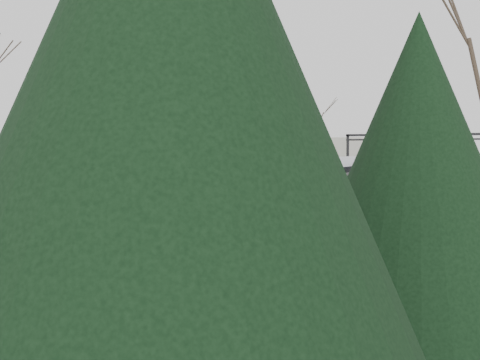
% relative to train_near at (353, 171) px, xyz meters
% --- Properties ---
extents(track_bed, '(24.00, 160.00, 0.22)m').
position_rel_train_near_xyz_m(track_bed, '(2.76, -3.58, -1.42)').
color(track_bed, '#474442').
rests_on(track_bed, ground).
extents(platform, '(3.50, 69.00, 1.00)m').
position_rel_train_near_xyz_m(platform, '(-6.55, -21.08, -0.98)').
color(platform, '#9E9B93').
rests_on(platform, ground).
extents(canopy, '(4.10, 50.00, 3.11)m').
position_rel_train_near_xyz_m(canopy, '(-6.55, -25.59, 2.45)').
color(canopy, slate).
rests_on(canopy, platform).
extents(dome_building, '(10.00, 8.00, 10.30)m').
position_rel_train_near_xyz_m(dome_building, '(-19.21, -20.58, 2.24)').
color(dome_building, beige).
rests_on(dome_building, ground).
extents(signal_gantry, '(21.00, 0.59, 6.08)m').
position_rel_train_near_xyz_m(signal_gantry, '(2.79, 26.41, 3.43)').
color(signal_gantry, black).
rests_on(signal_gantry, ground).
extents(evergreen_clump, '(5.90, 7.10, 6.50)m').
position_rel_train_near_xyz_m(evergreen_clump, '(14.42, -59.78, 1.79)').
color(evergreen_clump, '#2D231C').
rests_on(evergreen_clump, ground).
extents(tree_west_far, '(5.50, 5.50, 11.33)m').
position_rel_train_near_xyz_m(tree_west_far, '(-14.50, -10.58, 6.54)').
color(tree_west_far, '#2D231C').
rests_on(tree_west_far, ground).
extents(train_near, '(2.62, 90.21, 3.05)m').
position_rel_train_near_xyz_m(train_near, '(0.00, 0.00, 0.00)').
color(train_near, '#A2A4AC').
rests_on(train_near, ground).
extents(train_far, '(2.62, 45.21, 3.05)m').
position_rel_train_near_xyz_m(train_far, '(7.00, 21.97, 0.00)').
color(train_far, '#A2A4AC').
rests_on(train_far, ground).
extents(passenger, '(0.55, 0.69, 1.67)m').
position_rel_train_near_xyz_m(passenger, '(-5.72, -43.17, 0.35)').
color(passenger, '#273C4C').
rests_on(passenger, platform).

